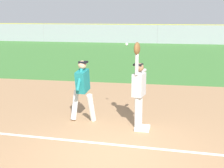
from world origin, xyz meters
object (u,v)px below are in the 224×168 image
baseball (127,44)px  parked_car_white (201,34)px  fielder (139,86)px  parked_car_black (148,34)px  runner (83,87)px  parked_car_silver (92,33)px  first_base (142,128)px

baseball → parked_car_white: baseball is taller
fielder → parked_car_black: fielder is taller
runner → baseball: baseball is taller
baseball → parked_car_silver: bearing=105.6°
first_base → fielder: (-0.14, 0.21, 1.08)m
fielder → parked_car_black: 27.37m
parked_car_black → parked_car_white: (5.70, 0.25, 0.00)m
fielder → parked_car_silver: fielder is taller
fielder → baseball: bearing=-31.1°
fielder → parked_car_white: size_ratio=0.50×
runner → parked_car_silver: size_ratio=0.38×
parked_car_silver → parked_car_white: bearing=-3.2°
runner → parked_car_silver: 27.68m
fielder → parked_car_white: bearing=-86.4°
baseball → parked_car_white: bearing=80.7°
parked_car_black → parked_car_white: same height
parked_car_white → runner: bearing=-107.6°
first_base → parked_car_black: bearing=93.6°
first_base → baseball: 2.26m
first_base → parked_car_black: size_ratio=0.09×
first_base → runner: size_ratio=0.22×
parked_car_silver → runner: bearing=-82.1°
baseball → parked_car_black: bearing=92.6°
runner → first_base: bearing=-6.5°
first_base → runner: runner is taller
baseball → runner: bearing=-171.9°
baseball → parked_car_white: (4.48, 27.23, -1.50)m
parked_car_black → parked_car_white: bearing=2.5°
first_base → parked_car_white: bearing=81.9°
first_base → runner: bearing=167.1°
parked_car_silver → parked_car_white: 11.98m
first_base → parked_car_white: parked_car_white is taller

